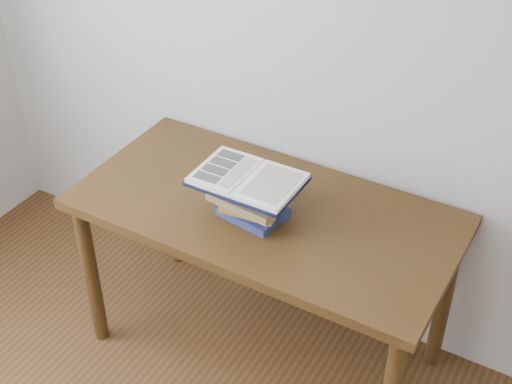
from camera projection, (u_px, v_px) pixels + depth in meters
The scene contains 3 objects.
desk at pixel (265, 229), 2.64m from camera, with size 1.40×0.70×0.75m.
book_stack at pixel (251, 198), 2.50m from camera, with size 0.27×0.19×0.15m.
open_book at pixel (248, 179), 2.45m from camera, with size 0.37×0.26×0.03m.
Camera 1 is at (0.89, -0.41, 2.32)m, focal length 50.00 mm.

